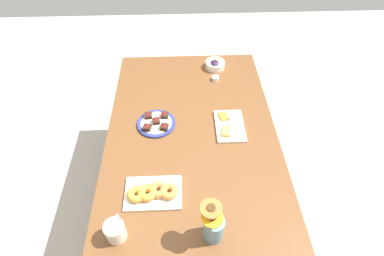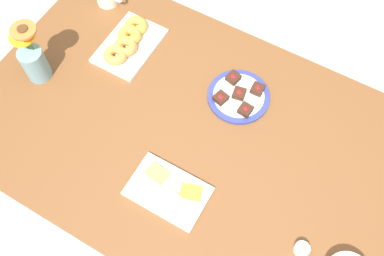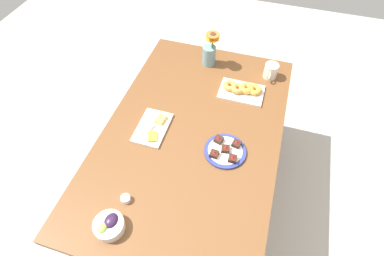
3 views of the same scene
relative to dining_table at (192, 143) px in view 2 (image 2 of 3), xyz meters
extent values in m
plane|color=#B7B2A8|center=(0.00, 0.00, -0.65)|extent=(6.00, 6.00, 0.00)
cube|color=brown|center=(0.00, 0.00, 0.07)|extent=(1.60, 1.00, 0.04)
cube|color=brown|center=(-0.72, -0.42, -0.30)|extent=(0.07, 0.07, 0.70)
cube|color=brown|center=(-0.72, 0.42, -0.30)|extent=(0.07, 0.07, 0.70)
cube|color=brown|center=(0.72, 0.42, -0.30)|extent=(0.07, 0.07, 0.70)
cube|color=white|center=(0.04, -0.23, 0.09)|extent=(0.26, 0.17, 0.01)
cube|color=#EFB74C|center=(-0.02, -0.20, 0.11)|extent=(0.08, 0.06, 0.02)
cube|color=white|center=(0.06, -0.25, 0.11)|extent=(0.08, 0.06, 0.02)
cube|color=orange|center=(0.11, -0.20, 0.11)|extent=(0.08, 0.07, 0.01)
cube|color=white|center=(-0.40, 0.21, 0.09)|extent=(0.19, 0.28, 0.01)
torus|color=#CE863D|center=(-0.41, 0.13, 0.12)|extent=(0.12, 0.12, 0.04)
torus|color=#D4803B|center=(-0.40, 0.18, 0.12)|extent=(0.12, 0.12, 0.04)
torus|color=orange|center=(-0.42, 0.23, 0.12)|extent=(0.13, 0.13, 0.04)
torus|color=gold|center=(-0.42, 0.29, 0.12)|extent=(0.12, 0.12, 0.04)
cylinder|color=white|center=(0.50, -0.19, 0.10)|extent=(0.05, 0.05, 0.03)
cylinder|color=#C68923|center=(0.50, -0.19, 0.11)|extent=(0.04, 0.04, 0.01)
cylinder|color=navy|center=(0.08, 0.21, 0.09)|extent=(0.23, 0.23, 0.01)
cylinder|color=white|center=(0.08, 0.21, 0.09)|extent=(0.19, 0.19, 0.01)
cube|color=#381E14|center=(0.03, 0.26, 0.11)|extent=(0.05, 0.05, 0.02)
cone|color=red|center=(0.03, 0.26, 0.13)|extent=(0.02, 0.02, 0.01)
cube|color=#381E14|center=(0.13, 0.26, 0.11)|extent=(0.05, 0.05, 0.02)
cone|color=red|center=(0.13, 0.26, 0.13)|extent=(0.02, 0.02, 0.01)
cube|color=#381E14|center=(0.03, 0.16, 0.11)|extent=(0.05, 0.05, 0.02)
cone|color=red|center=(0.03, 0.16, 0.13)|extent=(0.02, 0.02, 0.01)
cube|color=#381E14|center=(0.13, 0.16, 0.11)|extent=(0.05, 0.05, 0.02)
cone|color=red|center=(0.13, 0.16, 0.13)|extent=(0.02, 0.02, 0.01)
cube|color=#381E14|center=(0.08, 0.21, 0.11)|extent=(0.05, 0.05, 0.02)
cone|color=red|center=(0.08, 0.21, 0.13)|extent=(0.02, 0.02, 0.01)
cylinder|color=#6B939E|center=(-0.62, -0.07, 0.15)|extent=(0.09, 0.09, 0.14)
cylinder|color=#3D702D|center=(-0.62, -0.05, 0.27)|extent=(0.01, 0.01, 0.10)
cylinder|color=orange|center=(-0.62, -0.05, 0.33)|extent=(0.09, 0.09, 0.01)
cylinder|color=#472D14|center=(-0.62, -0.05, 0.33)|extent=(0.04, 0.04, 0.01)
cylinder|color=#3D702D|center=(-0.64, -0.05, 0.25)|extent=(0.01, 0.01, 0.06)
cylinder|color=yellow|center=(-0.64, -0.05, 0.29)|extent=(0.09, 0.09, 0.01)
cylinder|color=#472D14|center=(-0.64, -0.05, 0.29)|extent=(0.04, 0.04, 0.01)
camera|label=1|loc=(-1.18, 0.05, 1.40)|focal=28.00mm
camera|label=2|loc=(0.33, -0.58, 1.44)|focal=40.00mm
camera|label=3|loc=(1.01, 0.31, 1.44)|focal=28.00mm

